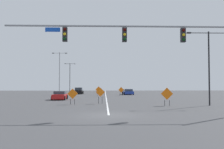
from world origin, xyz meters
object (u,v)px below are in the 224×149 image
(street_lamp_mid_left, at_px, (70,75))
(construction_sign_left_shoulder, at_px, (100,93))
(construction_sign_right_shoulder, at_px, (73,95))
(street_lamp_near_right, at_px, (59,70))
(car_red_far, at_px, (60,96))
(car_black_approaching, at_px, (79,91))
(construction_sign_right_lane, at_px, (167,95))
(street_lamp_far_right, at_px, (209,61))
(car_blue_near, at_px, (128,92))
(construction_sign_left_lane, at_px, (121,90))
(traffic_signal_assembly, at_px, (154,41))
(construction_sign_median_far, at_px, (99,90))

(street_lamp_mid_left, height_order, construction_sign_left_shoulder, street_lamp_mid_left)
(street_lamp_mid_left, xyz_separation_m, construction_sign_right_shoulder, (6.61, -46.15, -3.88))
(street_lamp_near_right, height_order, street_lamp_mid_left, street_lamp_near_right)
(car_red_far, bearing_deg, car_black_approaching, 88.64)
(construction_sign_right_lane, distance_m, car_black_approaching, 35.62)
(car_black_approaching, bearing_deg, construction_sign_left_shoulder, -79.58)
(construction_sign_left_shoulder, bearing_deg, construction_sign_right_shoulder, -163.00)
(street_lamp_far_right, distance_m, car_blue_near, 29.70)
(street_lamp_near_right, bearing_deg, street_lamp_far_right, -52.52)
(construction_sign_left_shoulder, distance_m, construction_sign_left_lane, 20.27)
(traffic_signal_assembly, distance_m, street_lamp_far_right, 11.05)
(construction_sign_right_shoulder, xyz_separation_m, construction_sign_left_lane, (6.90, 20.86, -0.03))
(car_black_approaching, bearing_deg, construction_sign_median_far, -62.35)
(construction_sign_left_lane, bearing_deg, car_red_far, -129.41)
(traffic_signal_assembly, height_order, car_blue_near, traffic_signal_assembly)
(street_lamp_near_right, bearing_deg, car_black_approaching, 59.89)
(street_lamp_near_right, bearing_deg, construction_sign_left_shoulder, -69.46)
(traffic_signal_assembly, bearing_deg, construction_sign_median_far, 98.63)
(construction_sign_right_shoulder, bearing_deg, construction_sign_right_lane, -11.61)
(street_lamp_mid_left, height_order, car_blue_near, street_lamp_mid_left)
(car_blue_near, bearing_deg, street_lamp_near_right, -173.45)
(car_red_far, bearing_deg, street_lamp_mid_left, 95.56)
(construction_sign_right_lane, bearing_deg, traffic_signal_assembly, -110.26)
(traffic_signal_assembly, relative_size, street_lamp_near_right, 1.95)
(street_lamp_near_right, distance_m, construction_sign_right_lane, 31.94)
(street_lamp_mid_left, height_order, construction_sign_left_lane, street_lamp_mid_left)
(street_lamp_near_right, relative_size, construction_sign_right_lane, 4.74)
(street_lamp_near_right, distance_m, car_black_approaching, 8.34)
(street_lamp_mid_left, xyz_separation_m, construction_sign_left_lane, (13.51, -25.29, -3.91))
(construction_sign_median_far, bearing_deg, street_lamp_far_right, -62.52)
(construction_sign_median_far, distance_m, car_black_approaching, 10.58)
(street_lamp_near_right, xyz_separation_m, construction_sign_median_far, (8.41, -3.32, -4.13))
(street_lamp_far_right, bearing_deg, street_lamp_mid_left, 114.02)
(street_lamp_mid_left, xyz_separation_m, car_red_far, (3.63, -37.31, -4.40))
(street_lamp_mid_left, height_order, construction_sign_right_lane, street_lamp_mid_left)
(construction_sign_median_far, height_order, construction_sign_left_shoulder, construction_sign_left_shoulder)
(construction_sign_left_lane, height_order, construction_sign_right_lane, construction_sign_right_lane)
(traffic_signal_assembly, bearing_deg, car_red_far, 118.60)
(construction_sign_left_shoulder, height_order, car_blue_near, construction_sign_left_shoulder)
(street_lamp_near_right, height_order, construction_sign_median_far, street_lamp_near_right)
(construction_sign_median_far, bearing_deg, construction_sign_right_shoulder, -96.41)
(traffic_signal_assembly, xyz_separation_m, car_black_approaching, (-9.73, 41.18, -4.79))
(construction_sign_right_lane, bearing_deg, street_lamp_far_right, 2.10)
(construction_sign_left_shoulder, height_order, car_black_approaching, construction_sign_left_shoulder)
(construction_sign_median_far, xyz_separation_m, construction_sign_right_lane, (7.74, -23.93, 0.04))
(construction_sign_median_far, relative_size, construction_sign_right_lane, 0.97)
(street_lamp_far_right, bearing_deg, car_red_far, 148.81)
(construction_sign_right_shoulder, xyz_separation_m, car_red_far, (-2.98, 8.84, -0.52))
(construction_sign_left_lane, height_order, car_red_far, construction_sign_left_lane)
(construction_sign_left_lane, bearing_deg, construction_sign_right_lane, -81.83)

